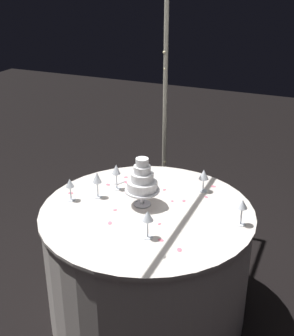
# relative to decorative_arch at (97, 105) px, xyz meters

# --- Properties ---
(ground_plane) EXTENTS (12.00, 12.00, 0.00)m
(ground_plane) POSITION_rel_decorative_arch_xyz_m (-0.00, -0.32, -1.42)
(ground_plane) COLOR black
(decorative_arch) EXTENTS (2.27, 0.06, 2.14)m
(decorative_arch) POSITION_rel_decorative_arch_xyz_m (0.00, 0.00, 0.00)
(decorative_arch) COLOR #B7B29E
(decorative_arch) RESTS_ON ground
(main_table) EXTENTS (1.33, 1.33, 0.78)m
(main_table) POSITION_rel_decorative_arch_xyz_m (-0.00, -0.32, -1.03)
(main_table) COLOR silver
(main_table) RESTS_ON ground
(tiered_cake) EXTENTS (0.22, 0.22, 0.32)m
(tiered_cake) POSITION_rel_decorative_arch_xyz_m (0.05, -0.27, -0.47)
(tiered_cake) COLOR silver
(tiered_cake) RESTS_ON main_table
(wine_glass_0) EXTENTS (0.07, 0.07, 0.16)m
(wine_glass_0) POSITION_rel_decorative_arch_xyz_m (0.38, -0.56, -0.52)
(wine_glass_0) COLOR silver
(wine_glass_0) RESTS_ON main_table
(wine_glass_1) EXTENTS (0.06, 0.06, 0.18)m
(wine_glass_1) POSITION_rel_decorative_arch_xyz_m (0.18, -0.02, -0.50)
(wine_glass_1) COLOR silver
(wine_glass_1) RESTS_ON main_table
(wine_glass_2) EXTENTS (0.06, 0.06, 0.15)m
(wine_glass_2) POSITION_rel_decorative_arch_xyz_m (-0.08, 0.18, -0.53)
(wine_glass_2) COLOR silver
(wine_glass_2) RESTS_ON main_table
(wine_glass_3) EXTENTS (0.06, 0.06, 0.17)m
(wine_glass_3) POSITION_rel_decorative_arch_xyz_m (-0.28, -0.44, -0.51)
(wine_glass_3) COLOR silver
(wine_glass_3) RESTS_ON main_table
(wine_glass_4) EXTENTS (0.06, 0.06, 0.16)m
(wine_glass_4) POSITION_rel_decorative_arch_xyz_m (0.06, -0.89, -0.51)
(wine_glass_4) COLOR silver
(wine_glass_4) RESTS_ON main_table
(wine_glass_5) EXTENTS (0.06, 0.06, 0.18)m
(wine_glass_5) POSITION_rel_decorative_arch_xyz_m (0.03, 0.04, -0.51)
(wine_glass_5) COLOR silver
(wine_glass_5) RESTS_ON main_table
(cake_knife) EXTENTS (0.28, 0.14, 0.01)m
(cake_knife) POSITION_rel_decorative_arch_xyz_m (0.38, -0.05, -0.63)
(cake_knife) COLOR silver
(cake_knife) RESTS_ON main_table
(rose_petal_0) EXTENTS (0.03, 0.03, 0.00)m
(rose_petal_0) POSITION_rel_decorative_arch_xyz_m (0.31, -0.61, -0.63)
(rose_petal_0) COLOR #EA6B84
(rose_petal_0) RESTS_ON main_table
(rose_petal_1) EXTENTS (0.04, 0.03, 0.00)m
(rose_petal_1) POSITION_rel_decorative_arch_xyz_m (0.16, -0.10, -0.63)
(rose_petal_1) COLOR #EA6B84
(rose_petal_1) RESTS_ON main_table
(rose_petal_2) EXTENTS (0.04, 0.04, 0.00)m
(rose_petal_2) POSITION_rel_decorative_arch_xyz_m (-0.23, -0.18, -0.63)
(rose_petal_2) COLOR #EA6B84
(rose_petal_2) RESTS_ON main_table
(rose_petal_3) EXTENTS (0.03, 0.04, 0.00)m
(rose_petal_3) POSITION_rel_decorative_arch_xyz_m (0.29, -0.04, -0.63)
(rose_petal_3) COLOR #EA6B84
(rose_petal_3) RESTS_ON main_table
(rose_petal_4) EXTENTS (0.03, 0.04, 0.00)m
(rose_petal_4) POSITION_rel_decorative_arch_xyz_m (0.37, 0.01, -0.63)
(rose_petal_4) COLOR #EA6B84
(rose_petal_4) RESTS_ON main_table
(rose_petal_5) EXTENTS (0.03, 0.04, 0.00)m
(rose_petal_5) POSITION_rel_decorative_arch_xyz_m (-0.28, -0.52, -0.63)
(rose_petal_5) COLOR #EA6B84
(rose_petal_5) RESTS_ON main_table
(rose_petal_6) EXTENTS (0.02, 0.03, 0.00)m
(rose_petal_6) POSITION_rel_decorative_arch_xyz_m (0.21, 0.07, -0.63)
(rose_petal_6) COLOR #EA6B84
(rose_petal_6) RESTS_ON main_table
(rose_petal_7) EXTENTS (0.03, 0.03, 0.00)m
(rose_petal_7) POSITION_rel_decorative_arch_xyz_m (0.17, -0.42, -0.63)
(rose_petal_7) COLOR #EA6B84
(rose_petal_7) RESTS_ON main_table
(rose_petal_8) EXTENTS (0.04, 0.04, 0.00)m
(rose_petal_8) POSITION_rel_decorative_arch_xyz_m (0.00, 0.23, -0.63)
(rose_petal_8) COLOR #EA6B84
(rose_petal_8) RESTS_ON main_table
(rose_petal_9) EXTENTS (0.03, 0.03, 0.00)m
(rose_petal_9) POSITION_rel_decorative_arch_xyz_m (-0.08, -0.14, -0.63)
(rose_petal_9) COLOR #EA6B84
(rose_petal_9) RESTS_ON main_table
(rose_petal_10) EXTENTS (0.03, 0.04, 0.00)m
(rose_petal_10) POSITION_rel_decorative_arch_xyz_m (0.47, -0.61, -0.63)
(rose_petal_10) COLOR #EA6B84
(rose_petal_10) RESTS_ON main_table
(rose_petal_11) EXTENTS (0.03, 0.03, 0.00)m
(rose_petal_11) POSITION_rel_decorative_arch_xyz_m (0.29, -0.32, -0.63)
(rose_petal_11) COLOR #EA6B84
(rose_petal_11) RESTS_ON main_table
(rose_petal_12) EXTENTS (0.03, 0.02, 0.00)m
(rose_petal_12) POSITION_rel_decorative_arch_xyz_m (-0.12, -0.45, -0.63)
(rose_petal_12) COLOR #EA6B84
(rose_petal_12) RESTS_ON main_table
(rose_petal_13) EXTENTS (0.04, 0.03, 0.00)m
(rose_petal_13) POSITION_rel_decorative_arch_xyz_m (0.22, -0.25, -0.63)
(rose_petal_13) COLOR #EA6B84
(rose_petal_13) RESTS_ON main_table
(rose_petal_14) EXTENTS (0.05, 0.04, 0.00)m
(rose_petal_14) POSITION_rel_decorative_arch_xyz_m (-0.33, -0.65, -0.63)
(rose_petal_14) COLOR #EA6B84
(rose_petal_14) RESTS_ON main_table
(rose_petal_15) EXTENTS (0.04, 0.03, 0.00)m
(rose_petal_15) POSITION_rel_decorative_arch_xyz_m (0.20, -0.49, -0.63)
(rose_petal_15) COLOR #EA6B84
(rose_petal_15) RESTS_ON main_table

